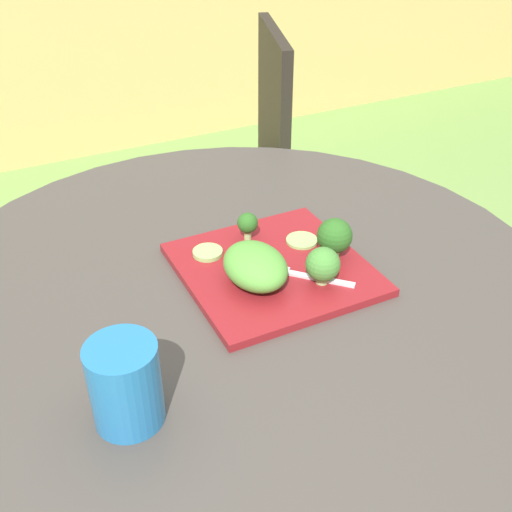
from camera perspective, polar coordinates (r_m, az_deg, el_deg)
The scene contains 12 objects.
bamboo_fence at distance 3.09m, azimuth -20.85°, elevation 19.96°, with size 8.00×0.08×1.37m, color tan.
patio_table at distance 1.15m, azimuth -1.46°, elevation -10.68°, with size 1.07×1.07×0.72m.
patio_chair at distance 1.89m, azimuth -1.78°, elevation 9.01°, with size 0.56×0.56×0.90m.
salad_plate at distance 1.03m, azimuth 1.60°, elevation -1.20°, with size 0.29×0.29×0.01m, color maroon.
drinking_glass at distance 0.78m, azimuth -11.93°, elevation -11.83°, with size 0.09×0.09×0.11m.
fork at distance 1.00m, azimuth 3.94°, elevation -1.72°, with size 0.12×0.12×0.00m.
lettuce_mound at distance 0.97m, azimuth -0.07°, elevation -0.92°, with size 0.10×0.13×0.06m, color #519338.
broccoli_floret_0 at distance 1.03m, azimuth 7.27°, elevation 1.81°, with size 0.06×0.06×0.07m.
broccoli_floret_1 at distance 1.08m, azimuth -0.78°, elevation 3.01°, with size 0.04×0.04×0.05m.
broccoli_floret_2 at distance 0.97m, azimuth 6.20°, elevation -0.80°, with size 0.06×0.06×0.06m.
cucumber_slice_0 at distance 1.05m, azimuth -4.49°, elevation 0.33°, with size 0.05×0.05×0.01m, color #8EB766.
cucumber_slice_1 at distance 1.09m, azimuth 4.25°, elevation 1.45°, with size 0.06×0.06×0.01m, color #8EB766.
Camera 1 is at (-0.34, -0.75, 1.32)m, focal length 43.30 mm.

